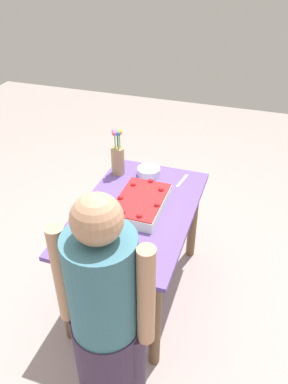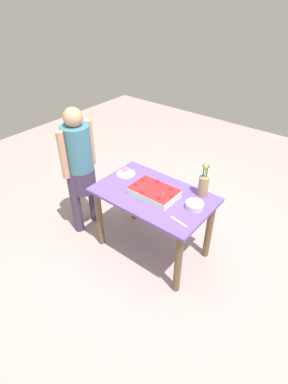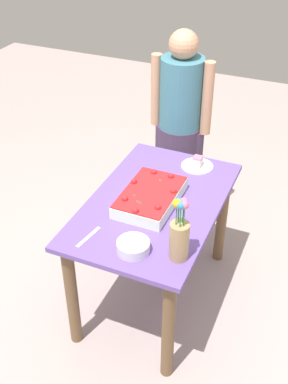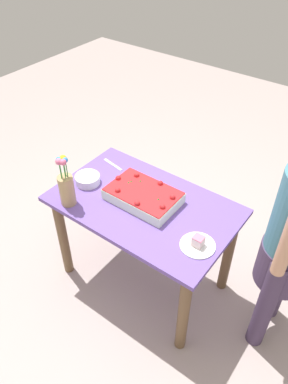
# 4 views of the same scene
# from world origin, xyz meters

# --- Properties ---
(ground_plane) EXTENTS (8.00, 8.00, 0.00)m
(ground_plane) POSITION_xyz_m (0.00, 0.00, 0.00)
(ground_plane) COLOR #AB9995
(dining_table) EXTENTS (1.18, 0.73, 0.77)m
(dining_table) POSITION_xyz_m (0.00, 0.00, 0.61)
(dining_table) COLOR #6B4EA5
(dining_table) RESTS_ON ground_plane
(sheet_cake) EXTENTS (0.46, 0.29, 0.10)m
(sheet_cake) POSITION_xyz_m (0.02, -0.02, 0.81)
(sheet_cake) COLOR white
(sheet_cake) RESTS_ON dining_table
(serving_plate_with_slice) EXTENTS (0.20, 0.20, 0.07)m
(serving_plate_with_slice) POSITION_xyz_m (-0.46, 0.10, 0.78)
(serving_plate_with_slice) COLOR white
(serving_plate_with_slice) RESTS_ON dining_table
(cake_knife) EXTENTS (0.19, 0.05, 0.00)m
(cake_knife) POSITION_xyz_m (0.43, -0.20, 0.77)
(cake_knife) COLOR silver
(cake_knife) RESTS_ON dining_table
(flower_vase) EXTENTS (0.10, 0.10, 0.35)m
(flower_vase) POSITION_xyz_m (0.39, 0.28, 0.90)
(flower_vase) COLOR tan
(flower_vase) RESTS_ON dining_table
(fruit_bowl) EXTENTS (0.17, 0.17, 0.06)m
(fruit_bowl) POSITION_xyz_m (0.43, 0.06, 0.79)
(fruit_bowl) COLOR silver
(fruit_bowl) RESTS_ON dining_table
(person_standing) EXTENTS (0.31, 0.45, 1.49)m
(person_standing) POSITION_xyz_m (-0.89, -0.17, 0.85)
(person_standing) COLOR #453553
(person_standing) RESTS_ON ground_plane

